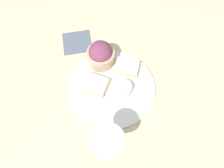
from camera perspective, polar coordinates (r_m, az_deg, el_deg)
ground_plane at (r=0.80m, az=0.00°, el=-1.11°), size 4.00×4.00×0.00m
dinner_plate at (r=0.80m, az=0.00°, el=-0.89°), size 0.31×0.31×0.01m
salad_bowl at (r=0.81m, az=-2.98°, el=7.67°), size 0.10×0.10×0.10m
sauce_ramekin at (r=0.77m, az=3.06°, el=-1.11°), size 0.06×0.06×0.03m
cheese_toast_near at (r=0.78m, az=-4.43°, el=-0.17°), size 0.11×0.11×0.03m
cheese_toast_far at (r=0.82m, az=3.92°, el=4.39°), size 0.11×0.10×0.03m
wine_glass at (r=0.62m, az=-1.13°, el=-15.21°), size 0.09×0.09×0.16m
napkin at (r=0.92m, az=-9.13°, el=10.78°), size 0.12×0.11×0.01m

